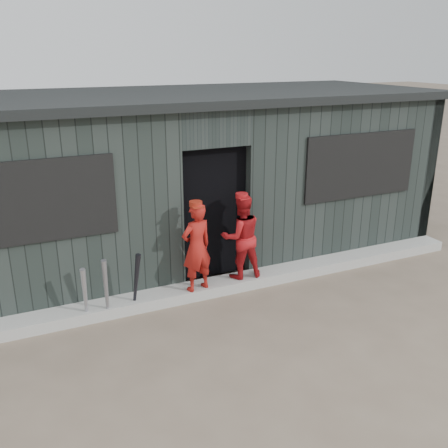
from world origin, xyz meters
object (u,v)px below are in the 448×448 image
bat_right (136,283)px  player_red_left (197,247)px  bat_left (85,296)px  player_grey_back (243,232)px  bat_mid (106,290)px  player_red_right (241,237)px  dugout (181,176)px

bat_right → player_red_left: player_red_left is taller
bat_right → player_red_left: (0.84, 0.01, 0.34)m
bat_left → player_grey_back: size_ratio=0.64×
bat_left → bat_mid: (0.25, -0.03, 0.04)m
player_red_left → bat_right: bearing=-12.3°
bat_mid → player_red_right: size_ratio=0.70×
bat_right → player_red_left: 0.91m
player_grey_back → dugout: bearing=-86.3°
bat_left → bat_mid: size_ratio=0.92×
bat_left → player_red_right: player_red_right is taller
bat_left → bat_mid: 0.26m
bat_mid → dugout: dugout is taller
bat_right → player_red_left: bearing=0.8°
bat_mid → dugout: 2.64m
bat_left → bat_right: (0.65, 0.04, 0.03)m
player_red_right → player_grey_back: 0.62m
bat_mid → player_red_right: player_red_right is taller
bat_right → player_red_right: (1.56, 0.14, 0.34)m
bat_mid → player_grey_back: (2.25, 0.73, 0.18)m
bat_right → dugout: size_ratio=0.10×
bat_right → player_red_right: 1.61m
player_red_right → player_grey_back: (0.30, 0.53, -0.15)m
bat_mid → player_red_left: bearing=3.5°
player_grey_back → player_red_right: bearing=37.1°
dugout → player_grey_back: bearing=-62.6°
bat_mid → bat_right: bat_mid is taller
player_red_left → bat_left: bearing=-11.3°
bat_mid → dugout: size_ratio=0.10×
player_grey_back → dugout: 1.44m
player_grey_back → player_red_left: bearing=9.1°
bat_mid → player_grey_back: size_ratio=0.70×
bat_right → player_red_right: bearing=5.0°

